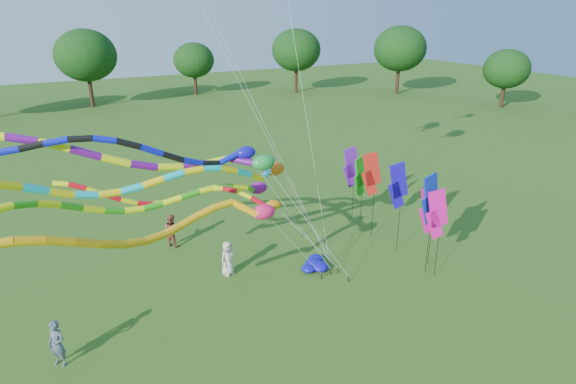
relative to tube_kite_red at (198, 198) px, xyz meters
name	(u,v)px	position (x,y,z in m)	size (l,w,h in m)	color
ground	(329,324)	(3.52, -5.27, -4.29)	(160.00, 160.00, 0.00)	#275817
tree_ring	(259,164)	(2.55, -0.79, 1.39)	(118.41, 116.89, 9.58)	#382314
tube_kite_red	(198,198)	(0.00, 0.00, 0.00)	(11.36, 3.29, 6.10)	black
tube_kite_orange	(172,225)	(-2.10, -3.82, 0.74)	(13.82, 3.57, 6.93)	black
tube_kite_purple	(129,156)	(-2.86, -1.27, 2.66)	(16.82, 3.69, 8.86)	black
tube_kite_blue	(140,152)	(-2.51, -1.62, 2.84)	(14.67, 1.62, 8.60)	black
tube_kite_cyan	(201,177)	(-0.27, -1.43, 1.47)	(13.89, 3.81, 7.71)	black
tube_kite_green	(183,196)	(-0.61, 0.31, 0.11)	(13.77, 3.98, 6.53)	black
banner_pole_green	(360,176)	(10.24, 2.25, -1.33)	(1.13, 0.44, 4.21)	black
banner_pole_magenta_b	(429,210)	(10.30, -3.30, -1.34)	(1.14, 0.36, 4.21)	black
banner_pole_red	(371,174)	(9.69, 0.57, -0.61)	(1.14, 0.38, 4.94)	black
banner_pole_violet	(351,167)	(10.19, 3.13, -1.04)	(1.16, 0.09, 4.51)	black
banner_pole_magenta_a	(437,214)	(9.80, -4.26, -1.10)	(1.13, 0.41, 4.45)	black
banner_pole_blue_a	(430,199)	(9.55, -4.01, -0.41)	(1.16, 0.22, 5.15)	black
banner_pole_blue_b	(398,186)	(9.82, -1.47, -0.63)	(1.16, 0.27, 4.92)	black
blue_nylon_heap	(311,267)	(4.94, -1.36, -4.04)	(1.33, 1.25, 0.53)	#100CA7
person_a	(228,258)	(1.31, 0.32, -3.43)	(0.84, 0.55, 1.72)	beige
person_b	(57,344)	(-6.30, -2.81, -3.38)	(0.66, 0.43, 1.81)	#465163
person_c	(172,230)	(-0.27, 4.53, -3.39)	(0.87, 0.68, 1.80)	#994637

